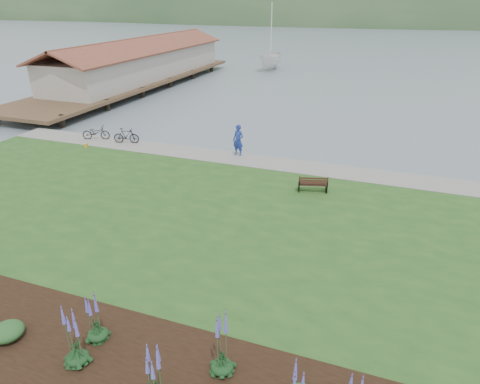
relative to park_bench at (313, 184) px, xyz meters
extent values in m
plane|color=slate|center=(-5.17, -3.61, -0.85)|extent=(600.00, 600.00, 0.00)
cube|color=#244F1C|center=(-5.17, -5.61, -0.65)|extent=(34.00, 20.00, 0.40)
cube|color=gray|center=(-5.17, 3.29, -0.44)|extent=(34.00, 2.20, 0.03)
cube|color=black|center=(-2.17, -13.41, -0.43)|extent=(24.00, 4.40, 0.04)
cube|color=#4C3826|center=(-25.17, 22.39, 0.00)|extent=(8.00, 36.00, 0.30)
cube|color=#B2ADA3|center=(-25.17, 24.39, 1.65)|extent=(6.40, 28.00, 3.00)
cube|color=black|center=(-0.03, 0.09, -0.04)|extent=(1.54, 0.88, 0.05)
cube|color=black|center=(0.05, -0.17, 0.23)|extent=(1.45, 0.52, 0.46)
cube|color=black|center=(-0.71, -0.10, -0.25)|extent=(0.19, 0.50, 0.40)
cube|color=black|center=(0.66, 0.28, -0.25)|extent=(0.19, 0.50, 0.40)
imported|color=navy|center=(-5.57, 3.89, 0.72)|extent=(0.95, 0.74, 2.35)
imported|color=black|center=(-16.17, 3.58, 0.05)|extent=(1.28, 2.04, 1.01)
imported|color=black|center=(-13.68, 3.59, 0.08)|extent=(0.99, 1.83, 1.06)
imported|color=silver|center=(-14.27, 40.43, -0.85)|extent=(11.18, 11.37, 28.51)
cube|color=orange|center=(-15.75, 1.88, -0.32)|extent=(0.25, 0.29, 0.27)
cone|color=#524CB1|center=(-1.11, -13.93, 0.78)|extent=(0.40, 0.40, 1.77)
ellipsoid|color=#123318|center=(0.05, -12.47, -0.26)|extent=(0.62, 0.62, 0.31)
cone|color=#524CB1|center=(0.05, -12.47, 0.94)|extent=(0.32, 0.32, 2.08)
ellipsoid|color=#123318|center=(-3.83, -12.62, -0.26)|extent=(0.62, 0.62, 0.31)
cone|color=#524CB1|center=(-3.83, -12.62, 0.67)|extent=(0.36, 0.36, 1.55)
ellipsoid|color=#123318|center=(-3.79, -13.56, -0.26)|extent=(0.62, 0.62, 0.31)
cone|color=#524CB1|center=(-3.79, -13.56, 0.78)|extent=(0.36, 0.36, 1.77)
ellipsoid|color=#1E4C21|center=(-6.35, -13.51, -0.18)|extent=(0.94, 0.94, 0.47)
camera|label=1|loc=(3.44, -20.26, 8.80)|focal=32.00mm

